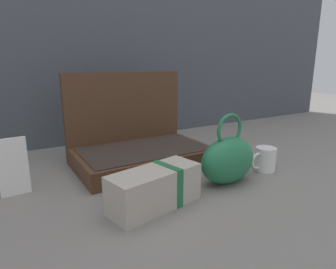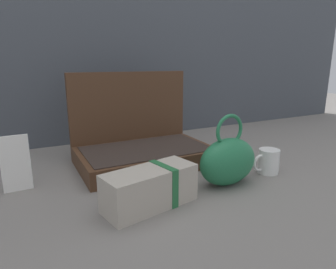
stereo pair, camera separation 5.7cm
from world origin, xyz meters
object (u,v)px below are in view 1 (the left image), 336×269
object	(u,v)px
open_suitcase	(138,143)
info_card_left	(13,167)
coffee_mug	(265,159)
cream_toiletry_bag	(156,188)
teal_pouch_handbag	(228,159)

from	to	relation	value
open_suitcase	info_card_left	world-z (taller)	open_suitcase
open_suitcase	coffee_mug	distance (m)	0.46
open_suitcase	coffee_mug	bearing A→B (deg)	-42.87
cream_toiletry_bag	coffee_mug	xyz separation A→B (m)	(0.45, 0.03, -0.01)
info_card_left	coffee_mug	bearing A→B (deg)	-18.41
cream_toiletry_bag	info_card_left	world-z (taller)	info_card_left
open_suitcase	info_card_left	size ratio (longest dim) A/B	2.84
teal_pouch_handbag	cream_toiletry_bag	world-z (taller)	teal_pouch_handbag
cream_toiletry_bag	info_card_left	xyz separation A→B (m)	(-0.31, 0.27, 0.03)
teal_pouch_handbag	coffee_mug	xyz separation A→B (m)	(0.18, 0.01, -0.04)
open_suitcase	coffee_mug	xyz separation A→B (m)	(0.34, -0.31, -0.03)
open_suitcase	cream_toiletry_bag	distance (m)	0.37
open_suitcase	teal_pouch_handbag	xyz separation A→B (m)	(0.15, -0.33, 0.00)
teal_pouch_handbag	cream_toiletry_bag	bearing A→B (deg)	-175.78
open_suitcase	coffee_mug	world-z (taller)	open_suitcase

